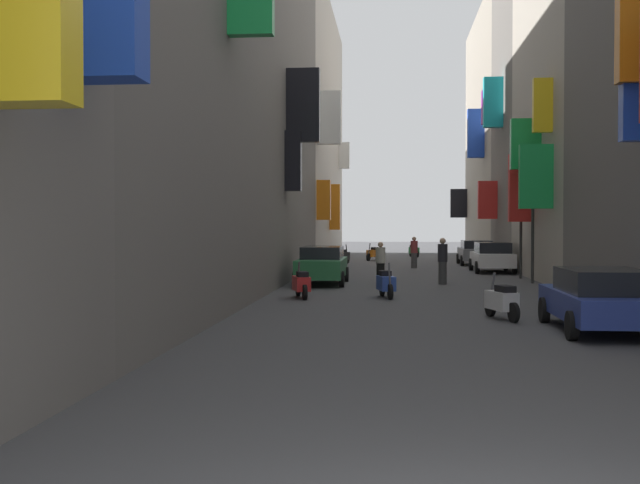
{
  "coord_description": "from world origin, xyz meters",
  "views": [
    {
      "loc": [
        -0.9,
        -5.24,
        2.34
      ],
      "look_at": [
        -4.15,
        30.66,
        1.52
      ],
      "focal_mm": 44.72,
      "sensor_mm": 36.0,
      "label": 1
    }
  ],
  "objects": [
    {
      "name": "pedestrian_near_left",
      "position": [
        -1.35,
        26.24,
        0.81
      ],
      "size": [
        0.53,
        0.53,
        1.63
      ],
      "color": "black",
      "rests_on": "ground"
    },
    {
      "name": "building_right_mid_c",
      "position": [
        7.99,
        51.61,
        8.53
      ],
      "size": [
        7.29,
        16.79,
        17.07
      ],
      "color": "#9E9384",
      "rests_on": "ground"
    },
    {
      "name": "scooter_black",
      "position": [
        -3.75,
        41.27,
        0.46
      ],
      "size": [
        0.75,
        1.79,
        1.13
      ],
      "color": "black",
      "rests_on": "ground"
    },
    {
      "name": "scooter_blue",
      "position": [
        -1.09,
        20.01,
        0.46
      ],
      "size": [
        0.65,
        1.77,
        1.13
      ],
      "color": "#2D4CAD",
      "rests_on": "ground"
    },
    {
      "name": "parked_car_blue",
      "position": [
        3.62,
        12.45,
        0.73
      ],
      "size": [
        2.03,
        4.43,
        1.37
      ],
      "color": "navy",
      "rests_on": "ground"
    },
    {
      "name": "building_left_mid_b",
      "position": [
        -7.99,
        48.65,
        8.53
      ],
      "size": [
        7.3,
        22.68,
        17.06
      ],
      "color": "#B2A899",
      "rests_on": "ground"
    },
    {
      "name": "parked_car_green",
      "position": [
        -3.61,
        25.52,
        0.77
      ],
      "size": [
        1.9,
        4.43,
        1.46
      ],
      "color": "#236638",
      "rests_on": "ground"
    },
    {
      "name": "scooter_white",
      "position": [
        1.78,
        14.48,
        0.46
      ],
      "size": [
        0.74,
        1.72,
        1.13
      ],
      "color": "silver",
      "rests_on": "ground"
    },
    {
      "name": "pedestrian_near_right",
      "position": [
        1.06,
        25.9,
        0.9
      ],
      "size": [
        0.43,
        0.43,
        1.8
      ],
      "color": "#373737",
      "rests_on": "ground"
    },
    {
      "name": "scooter_red",
      "position": [
        -3.74,
        19.61,
        0.46
      ],
      "size": [
        0.71,
        1.78,
        1.13
      ],
      "color": "red",
      "rests_on": "ground"
    },
    {
      "name": "traffic_light_far_corner",
      "position": [
        4.62,
        26.73,
        2.87
      ],
      "size": [
        0.26,
        0.34,
        4.2
      ],
      "color": "#2D2D2D",
      "rests_on": "ground"
    },
    {
      "name": "pedestrian_crossing",
      "position": [
        0.27,
        37.17,
        0.83
      ],
      "size": [
        0.48,
        0.48,
        1.67
      ],
      "color": "#3D3D3D",
      "rests_on": "ground"
    },
    {
      "name": "scooter_orange",
      "position": [
        -2.09,
        45.87,
        0.46
      ],
      "size": [
        0.87,
        1.87,
        1.13
      ],
      "color": "orange",
      "rests_on": "ground"
    },
    {
      "name": "parked_car_grey",
      "position": [
        3.89,
        40.89,
        0.75
      ],
      "size": [
        1.97,
        4.09,
        1.4
      ],
      "color": "slate",
      "rests_on": "ground"
    },
    {
      "name": "parked_car_white",
      "position": [
        3.94,
        33.89,
        0.77
      ],
      "size": [
        1.9,
        4.42,
        1.46
      ],
      "color": "white",
      "rests_on": "ground"
    },
    {
      "name": "building_right_mid_b",
      "position": [
        7.99,
        39.07,
        9.89
      ],
      "size": [
        7.06,
        8.3,
        19.79
      ],
      "color": "slate",
      "rests_on": "ground"
    },
    {
      "name": "building_left_mid_a",
      "position": [
        -8.0,
        21.79,
        9.72
      ],
      "size": [
        7.29,
        31.08,
        19.45
      ],
      "color": "slate",
      "rests_on": "ground"
    },
    {
      "name": "traffic_light_near_corner",
      "position": [
        4.61,
        29.5,
        3.09
      ],
      "size": [
        0.26,
        0.34,
        4.57
      ],
      "color": "#2D2D2D",
      "rests_on": "ground"
    },
    {
      "name": "scooter_green",
      "position": [
        0.64,
        51.47,
        0.46
      ],
      "size": [
        0.75,
        1.82,
        1.13
      ],
      "color": "#287F3D",
      "rests_on": "ground"
    },
    {
      "name": "ground_plane",
      "position": [
        0.0,
        30.0,
        0.0
      ],
      "size": [
        140.0,
        140.0,
        0.0
      ],
      "primitive_type": "plane",
      "color": "#424244"
    },
    {
      "name": "building_right_mid_a",
      "position": [
        7.99,
        28.91,
        7.55
      ],
      "size": [
        7.21,
        11.99,
        15.11
      ],
      "color": "#B2A899",
      "rests_on": "ground"
    }
  ]
}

